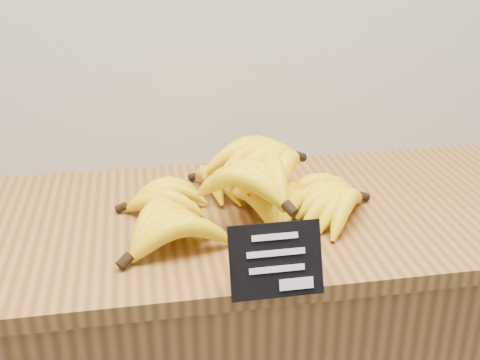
# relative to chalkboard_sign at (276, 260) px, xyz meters

# --- Properties ---
(counter_top) EXTENTS (1.53, 0.54, 0.03)m
(counter_top) POSITION_rel_chalkboard_sign_xyz_m (-0.02, 0.27, -0.07)
(counter_top) COLOR olive
(counter_top) RESTS_ON counter
(chalkboard_sign) EXTENTS (0.14, 0.05, 0.11)m
(chalkboard_sign) POSITION_rel_chalkboard_sign_xyz_m (0.00, 0.00, 0.00)
(chalkboard_sign) COLOR black
(chalkboard_sign) RESTS_ON counter_top
(banana_pile) EXTENTS (0.51, 0.36, 0.13)m
(banana_pile) POSITION_rel_chalkboard_sign_xyz_m (-0.01, 0.25, -0.00)
(banana_pile) COLOR yellow
(banana_pile) RESTS_ON counter_top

